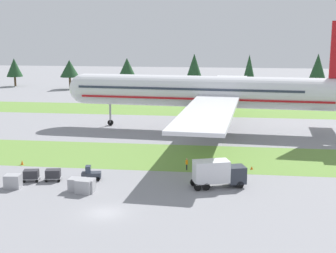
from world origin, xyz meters
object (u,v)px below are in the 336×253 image
(cargo_dolly_second, at_px, (31,175))
(ground_crew_marshaller, at_px, (187,164))
(taxiway_marker_0, at_px, (22,162))
(baggage_tug, at_px, (91,174))
(cargo_dolly_lead, at_px, (53,174))
(catering_truck, at_px, (218,173))
(uld_container_2, at_px, (84,186))
(uld_container_3, at_px, (87,185))
(uld_container_0, at_px, (13,181))
(airliner, at_px, (214,92))
(taxiway_marker_1, at_px, (252,168))
(uld_container_1, at_px, (77,185))

(cargo_dolly_second, xyz_separation_m, ground_crew_marshaller, (20.25, 7.83, 0.03))
(ground_crew_marshaller, xyz_separation_m, taxiway_marker_0, (-24.81, -0.34, -0.61))
(baggage_tug, xyz_separation_m, cargo_dolly_lead, (-4.93, -0.97, 0.10))
(catering_truck, height_order, taxiway_marker_0, catering_truck)
(catering_truck, bearing_deg, uld_container_2, -93.19)
(uld_container_3, xyz_separation_m, taxiway_marker_0, (-13.18, 10.78, -0.49))
(ground_crew_marshaller, distance_m, uld_container_0, 24.04)
(uld_container_3, bearing_deg, catering_truck, 13.51)
(uld_container_3, relative_size, taxiway_marker_0, 2.94)
(airliner, relative_size, taxiway_marker_0, 109.44)
(ground_crew_marshaller, height_order, uld_container_3, ground_crew_marshaller)
(airliner, bearing_deg, uld_container_0, 152.58)
(cargo_dolly_second, bearing_deg, airliner, 136.85)
(catering_truck, relative_size, taxiway_marker_1, 15.86)
(cargo_dolly_lead, distance_m, uld_container_1, 5.78)
(airliner, distance_m, catering_truck, 36.75)
(cargo_dolly_lead, relative_size, uld_container_0, 1.22)
(catering_truck, height_order, uld_container_2, catering_truck)
(uld_container_0, distance_m, taxiway_marker_1, 33.21)
(uld_container_0, bearing_deg, airliner, 58.60)
(ground_crew_marshaller, xyz_separation_m, uld_container_0, (-21.51, -10.74, -0.08))
(baggage_tug, bearing_deg, cargo_dolly_second, -90.00)
(taxiway_marker_1, bearing_deg, taxiway_marker_0, -176.95)
(airliner, relative_size, catering_truck, 10.18)
(cargo_dolly_second, distance_m, uld_container_3, 9.23)
(uld_container_1, bearing_deg, uld_container_2, -29.00)
(baggage_tug, xyz_separation_m, uld_container_3, (0.85, -4.82, 0.01))
(catering_truck, distance_m, uld_container_3, 16.80)
(baggage_tug, relative_size, taxiway_marker_0, 4.11)
(uld_container_0, bearing_deg, uld_container_3, -2.19)
(cargo_dolly_second, bearing_deg, uld_container_2, 55.26)
(baggage_tug, height_order, uld_container_1, baggage_tug)
(airliner, height_order, uld_container_1, airliner)
(baggage_tug, bearing_deg, cargo_dolly_lead, -90.00)
(uld_container_2, relative_size, uld_container_3, 1.00)
(cargo_dolly_lead, distance_m, uld_container_0, 5.37)
(baggage_tug, relative_size, uld_container_1, 1.40)
(uld_container_0, bearing_deg, uld_container_2, -4.55)
(uld_container_3, bearing_deg, baggage_tug, 99.98)
(catering_truck, xyz_separation_m, taxiway_marker_1, (4.70, 8.68, -1.72))
(catering_truck, bearing_deg, cargo_dolly_second, -106.40)
(airliner, relative_size, taxiway_marker_1, 161.37)
(uld_container_0, distance_m, uld_container_2, 9.71)
(airliner, xyz_separation_m, uld_container_0, (-24.29, -39.79, -6.82))
(ground_crew_marshaller, distance_m, taxiway_marker_1, 9.51)
(airliner, xyz_separation_m, taxiway_marker_1, (6.58, -27.57, -7.45))
(cargo_dolly_second, height_order, catering_truck, catering_truck)
(uld_container_0, distance_m, uld_container_3, 9.88)
(uld_container_1, relative_size, uld_container_2, 1.00)
(uld_container_2, bearing_deg, uld_container_0, 175.45)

